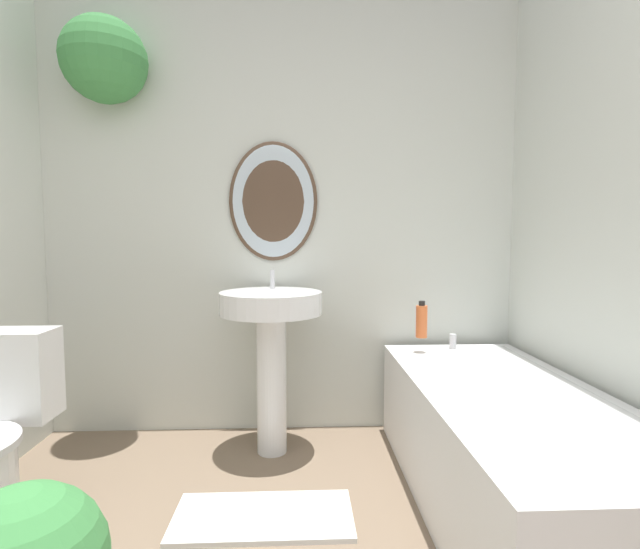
% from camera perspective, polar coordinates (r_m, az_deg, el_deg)
% --- Properties ---
extents(wall_back, '(2.68, 0.42, 2.40)m').
position_cam_1_polar(wall_back, '(2.59, -7.90, 10.06)').
color(wall_back, silver).
rests_on(wall_back, ground_plane).
extents(pedestal_sink, '(0.50, 0.50, 0.91)m').
position_cam_1_polar(pedestal_sink, '(2.32, -6.03, -7.02)').
color(pedestal_sink, white).
rests_on(pedestal_sink, ground_plane).
extents(bathtub, '(0.70, 1.57, 0.56)m').
position_cam_1_polar(bathtub, '(2.08, 22.24, -19.06)').
color(bathtub, silver).
rests_on(bathtub, ground_plane).
extents(shampoo_bottle, '(0.06, 0.06, 0.19)m').
position_cam_1_polar(shampoo_bottle, '(2.46, 12.39, -5.58)').
color(shampoo_bottle, '#DB6633').
rests_on(shampoo_bottle, bathtub).
extents(bath_mat, '(0.68, 0.32, 0.02)m').
position_cam_1_polar(bath_mat, '(2.01, -6.99, -27.47)').
color(bath_mat, silver).
rests_on(bath_mat, ground_plane).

